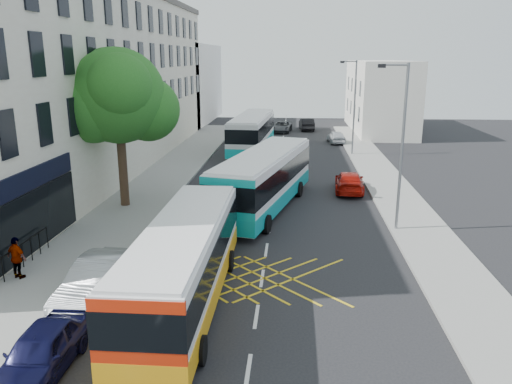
% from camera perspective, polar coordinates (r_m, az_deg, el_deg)
% --- Properties ---
extents(ground, '(120.00, 120.00, 0.00)m').
position_cam_1_polar(ground, '(14.65, -0.90, -19.75)').
color(ground, black).
rests_on(ground, ground).
extents(pavement_left, '(5.00, 70.00, 0.15)m').
position_cam_1_polar(pavement_left, '(29.81, -14.68, -1.55)').
color(pavement_left, gray).
rests_on(pavement_left, ground).
extents(pavement_right, '(3.00, 70.00, 0.15)m').
position_cam_1_polar(pavement_right, '(28.92, 16.90, -2.22)').
color(pavement_right, gray).
rests_on(pavement_right, ground).
extents(terrace_main, '(8.30, 45.00, 13.50)m').
position_cam_1_polar(terrace_main, '(39.50, -18.58, 12.02)').
color(terrace_main, beige).
rests_on(terrace_main, ground).
extents(terrace_far, '(8.00, 20.00, 10.00)m').
position_cam_1_polar(terrace_far, '(68.73, -8.56, 12.15)').
color(terrace_far, silver).
rests_on(terrace_far, ground).
extents(building_right, '(6.00, 18.00, 8.00)m').
position_cam_1_polar(building_right, '(60.93, 13.91, 10.58)').
color(building_right, silver).
rests_on(building_right, ground).
extents(street_tree, '(6.30, 5.70, 8.80)m').
position_cam_1_polar(street_tree, '(28.68, -15.56, 10.42)').
color(street_tree, '#382619').
rests_on(street_tree, pavement_left).
extents(lamp_near, '(1.45, 0.15, 8.00)m').
position_cam_1_polar(lamp_near, '(24.78, 16.19, 5.81)').
color(lamp_near, slate).
rests_on(lamp_near, pavement_right).
extents(lamp_far, '(1.45, 0.15, 8.00)m').
position_cam_1_polar(lamp_far, '(44.41, 11.06, 10.00)').
color(lamp_far, slate).
rests_on(lamp_far, pavement_right).
extents(railings, '(0.08, 5.60, 1.14)m').
position_cam_1_polar(railings, '(21.77, -26.05, -7.08)').
color(railings, black).
rests_on(railings, pavement_left).
extents(bus_near, '(2.65, 10.55, 2.97)m').
position_cam_1_polar(bus_near, '(17.50, -8.23, -7.96)').
color(bus_near, silver).
rests_on(bus_near, ground).
extents(bus_mid, '(5.33, 11.96, 3.28)m').
position_cam_1_polar(bus_mid, '(28.07, 0.91, 1.43)').
color(bus_mid, silver).
rests_on(bus_mid, ground).
extents(bus_far, '(3.52, 11.99, 3.33)m').
position_cam_1_polar(bus_far, '(45.95, -0.45, 6.84)').
color(bus_far, silver).
rests_on(bus_far, ground).
extents(parked_car_blue, '(1.59, 3.87, 1.31)m').
position_cam_1_polar(parked_car_blue, '(15.34, -23.40, -16.46)').
color(parked_car_blue, black).
rests_on(parked_car_blue, ground).
extents(parked_car_silver, '(1.93, 4.81, 1.56)m').
position_cam_1_polar(parked_car_silver, '(18.67, -17.45, -9.63)').
color(parked_car_silver, '#999DA0').
rests_on(parked_car_silver, ground).
extents(red_hatchback, '(2.12, 4.54, 1.28)m').
position_cam_1_polar(red_hatchback, '(32.62, 10.62, 1.15)').
color(red_hatchback, '#A10F06').
rests_on(red_hatchback, ground).
extents(distant_car_grey, '(2.45, 4.56, 1.22)m').
position_cam_1_polar(distant_car_grey, '(58.24, 2.97, 7.45)').
color(distant_car_grey, '#414449').
rests_on(distant_car_grey, ground).
extents(distant_car_silver, '(1.85, 3.82, 1.26)m').
position_cam_1_polar(distant_car_silver, '(51.20, 9.15, 6.24)').
color(distant_car_silver, '#B4B8BD').
rests_on(distant_car_silver, ground).
extents(distant_car_dark, '(1.87, 4.46, 1.43)m').
position_cam_1_polar(distant_car_dark, '(60.13, 5.80, 7.74)').
color(distant_car_dark, black).
rests_on(distant_car_dark, ground).
extents(pedestrian_far, '(1.06, 0.75, 1.66)m').
position_cam_1_polar(pedestrian_far, '(21.24, -25.65, -6.81)').
color(pedestrian_far, gray).
rests_on(pedestrian_far, pavement_left).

